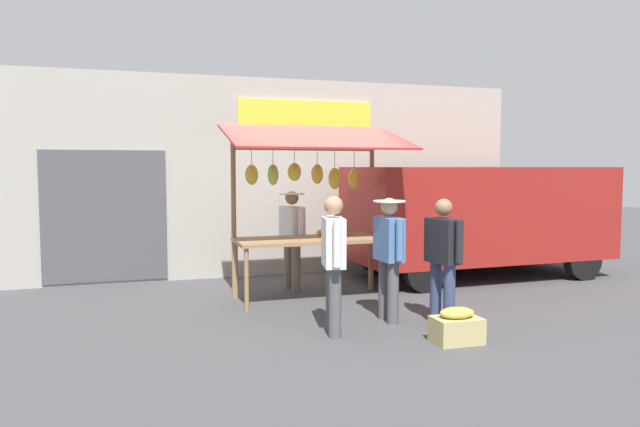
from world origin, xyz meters
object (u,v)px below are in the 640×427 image
object	(u,v)px
shopper_in_grey_tee	(389,250)
produce_crate_near	(457,327)
market_stall	(313,190)
shopper_with_ponytail	(443,254)
shopper_with_shopping_bag	(333,256)
parked_van	(471,212)
vendor_with_sunhat	(292,233)

from	to	relation	value
shopper_in_grey_tee	produce_crate_near	bearing A→B (deg)	-164.47
market_stall	shopper_in_grey_tee	bearing A→B (deg)	108.23
shopper_with_ponytail	produce_crate_near	size ratio (longest dim) A/B	2.92
shopper_with_ponytail	produce_crate_near	distance (m)	1.01
shopper_with_ponytail	shopper_with_shopping_bag	bearing A→B (deg)	79.99
shopper_in_grey_tee	produce_crate_near	distance (m)	1.31
shopper_with_ponytail	shopper_with_shopping_bag	size ratio (longest dim) A/B	0.97
parked_van	produce_crate_near	bearing A→B (deg)	54.62
market_stall	shopper_in_grey_tee	distance (m)	1.72
produce_crate_near	shopper_with_ponytail	bearing A→B (deg)	-107.70
shopper_in_grey_tee	parked_van	xyz separation A→B (m)	(-2.55, -2.25, 0.25)
vendor_with_sunhat	shopper_with_ponytail	distance (m)	2.79
market_stall	shopper_with_ponytail	distance (m)	2.23
shopper_in_grey_tee	produce_crate_near	size ratio (longest dim) A/B	2.92
shopper_with_shopping_bag	shopper_in_grey_tee	bearing A→B (deg)	-56.01
parked_van	produce_crate_near	distance (m)	4.10
market_stall	shopper_with_shopping_bag	bearing A→B (deg)	79.49
vendor_with_sunhat	parked_van	size ratio (longest dim) A/B	0.34
vendor_with_sunhat	shopper_with_ponytail	xyz separation A→B (m)	(-1.15, 2.54, -0.02)
market_stall	parked_van	bearing A→B (deg)	-166.16
shopper_in_grey_tee	shopper_with_shopping_bag	size ratio (longest dim) A/B	0.97
produce_crate_near	shopper_with_shopping_bag	bearing A→B (deg)	-31.92
market_stall	produce_crate_near	xyz separation A→B (m)	(-0.81, 2.55, -1.38)
parked_van	shopper_with_ponytail	bearing A→B (deg)	50.97
shopper_with_ponytail	parked_van	world-z (taller)	parked_van
shopper_in_grey_tee	shopper_with_ponytail	distance (m)	0.65
shopper_with_shopping_bag	produce_crate_near	size ratio (longest dim) A/B	3.02
produce_crate_near	vendor_with_sunhat	bearing A→B (deg)	-74.02
parked_van	vendor_with_sunhat	bearing A→B (deg)	-0.26
market_stall	shopper_with_ponytail	size ratio (longest dim) A/B	1.65
market_stall	shopper_in_grey_tee	world-z (taller)	market_stall
vendor_with_sunhat	shopper_in_grey_tee	world-z (taller)	vendor_with_sunhat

